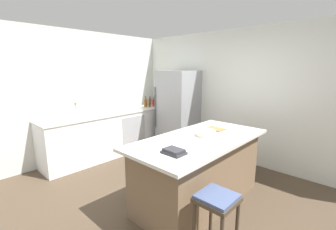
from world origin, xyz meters
name	(u,v)px	position (x,y,z in m)	size (l,w,h in m)	color
ground_plane	(156,202)	(0.00, 0.00, 0.00)	(7.20, 7.20, 0.00)	#4C3D2D
wall_rear	(237,97)	(0.00, 2.25, 1.30)	(6.00, 0.10, 2.60)	silver
wall_left	(72,96)	(-2.45, 0.00, 1.30)	(0.10, 6.00, 2.60)	silver
counter_run_left	(112,133)	(-2.08, 0.65, 0.47)	(0.68, 2.93, 0.93)	white
kitchen_island	(199,169)	(0.40, 0.46, 0.47)	(1.01, 2.08, 0.93)	#7A6047
refrigerator	(178,111)	(-1.21, 1.85, 0.90)	(0.79, 0.73, 1.81)	#93969B
bar_stool	(217,207)	(1.10, -0.24, 0.55)	(0.36, 0.36, 0.67)	#473828
sink_faucet	(90,107)	(-2.12, 0.21, 1.09)	(0.15, 0.05, 0.30)	silver
flower_vase	(76,113)	(-2.05, -0.12, 1.03)	(0.08, 0.08, 0.30)	silver
paper_towel_roll	(107,107)	(-2.05, 0.56, 1.06)	(0.14, 0.14, 0.31)	gray
soda_bottle	(157,100)	(-2.06, 2.00, 1.07)	(0.07, 0.07, 0.37)	silver
wine_bottle	(155,100)	(-2.00, 1.90, 1.08)	(0.07, 0.07, 0.38)	#19381E
hot_sauce_bottle	(153,103)	(-1.98, 1.81, 1.02)	(0.05, 0.05, 0.22)	red
syrup_bottle	(150,102)	(-2.00, 1.71, 1.04)	(0.06, 0.06, 0.26)	#5B3319
whiskey_bottle	(146,103)	(-2.05, 1.63, 1.03)	(0.09, 0.09, 0.26)	brown
cookbook_stack	(174,151)	(0.53, -0.22, 0.95)	(0.25, 0.18, 0.06)	#2D2D33
mixing_bowl	(206,133)	(0.41, 0.58, 0.97)	(0.26, 0.26, 0.09)	silver
cutting_board	(215,129)	(0.31, 0.98, 0.94)	(0.29, 0.22, 0.02)	#9E7042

